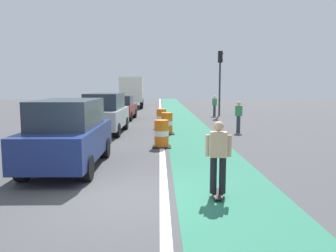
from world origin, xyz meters
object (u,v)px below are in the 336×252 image
(parked_sedan_third, at_px, (121,108))
(traffic_barrel_front, at_px, (162,134))
(traffic_barrel_mid, at_px, (167,124))
(traffic_barrel_back, at_px, (161,119))
(parked_suv_nearest, at_px, (69,134))
(delivery_truck_down_block, at_px, (132,90))
(skateboarder_on_lane, at_px, (218,156))
(traffic_light_corner, at_px, (220,72))
(parked_suv_second, at_px, (105,113))
(pedestrian_waiting, at_px, (239,116))
(pedestrian_crossing, at_px, (215,105))

(parked_sedan_third, height_order, traffic_barrel_front, parked_sedan_third)
(traffic_barrel_mid, xyz_separation_m, traffic_barrel_back, (-0.26, 2.59, 0.00))
(parked_suv_nearest, xyz_separation_m, traffic_barrel_front, (2.78, 3.28, -0.50))
(delivery_truck_down_block, bearing_deg, skateboarder_on_lane, -81.92)
(traffic_barrel_front, xyz_separation_m, traffic_light_corner, (4.73, 13.75, 2.97))
(parked_sedan_third, distance_m, traffic_barrel_back, 5.62)
(skateboarder_on_lane, height_order, parked_sedan_third, parked_sedan_third)
(traffic_barrel_front, bearing_deg, traffic_barrel_mid, 85.34)
(parked_suv_nearest, relative_size, traffic_barrel_front, 4.23)
(parked_suv_second, bearing_deg, traffic_barrel_front, -54.90)
(parked_sedan_third, bearing_deg, traffic_light_corner, 19.98)
(pedestrian_waiting, bearing_deg, traffic_barrel_back, 152.48)
(traffic_light_corner, bearing_deg, pedestrian_crossing, -131.25)
(traffic_barrel_front, height_order, pedestrian_crossing, pedestrian_crossing)
(parked_sedan_third, xyz_separation_m, traffic_barrel_mid, (3.14, -7.41, -0.30))
(parked_suv_nearest, distance_m, traffic_barrel_back, 9.88)
(traffic_barrel_front, distance_m, delivery_truck_down_block, 24.20)
(skateboarder_on_lane, distance_m, traffic_barrel_mid, 9.67)
(skateboarder_on_lane, bearing_deg, traffic_barrel_front, 101.34)
(parked_suv_nearest, bearing_deg, pedestrian_crossing, 66.91)
(parked_suv_second, distance_m, delivery_truck_down_block, 19.92)
(parked_suv_nearest, relative_size, traffic_barrel_mid, 4.23)
(delivery_truck_down_block, distance_m, pedestrian_crossing, 13.05)
(skateboarder_on_lane, xyz_separation_m, traffic_light_corner, (3.52, 19.78, 2.59))
(traffic_barrel_mid, xyz_separation_m, pedestrian_crossing, (3.95, 9.61, 0.33))
(traffic_light_corner, bearing_deg, parked_suv_second, -128.12)
(skateboarder_on_lane, xyz_separation_m, delivery_truck_down_block, (-4.26, 30.01, 0.94))
(parked_sedan_third, bearing_deg, parked_suv_second, -90.14)
(parked_suv_second, relative_size, traffic_barrel_back, 4.28)
(parked_suv_nearest, height_order, parked_sedan_third, parked_suv_nearest)
(delivery_truck_down_block, bearing_deg, traffic_barrel_back, -80.17)
(parked_suv_nearest, distance_m, traffic_barrel_mid, 7.54)
(parked_suv_nearest, distance_m, parked_suv_second, 7.35)
(parked_suv_nearest, height_order, parked_suv_second, same)
(traffic_barrel_mid, relative_size, pedestrian_crossing, 0.68)
(parked_suv_nearest, xyz_separation_m, traffic_barrel_back, (2.81, 9.46, -0.50))
(pedestrian_crossing, distance_m, pedestrian_waiting, 9.10)
(parked_suv_second, distance_m, pedestrian_crossing, 11.56)
(parked_suv_nearest, bearing_deg, delivery_truck_down_block, 90.57)
(skateboarder_on_lane, xyz_separation_m, parked_sedan_third, (-4.06, 17.03, -0.08))
(traffic_barrel_front, xyz_separation_m, pedestrian_waiting, (4.02, 4.10, 0.33))
(traffic_light_corner, relative_size, pedestrian_waiting, 3.17)
(skateboarder_on_lane, relative_size, traffic_barrel_mid, 1.55)
(parked_suv_second, bearing_deg, pedestrian_waiting, 0.21)
(parked_suv_nearest, xyz_separation_m, parked_suv_second, (-0.08, 7.35, 0.00))
(traffic_light_corner, xyz_separation_m, pedestrian_crossing, (-0.49, -0.55, -2.64))
(skateboarder_on_lane, xyz_separation_m, pedestrian_waiting, (2.81, 10.13, -0.05))
(skateboarder_on_lane, xyz_separation_m, parked_suv_second, (-4.07, 10.11, 0.12))
(parked_suv_second, bearing_deg, delivery_truck_down_block, 90.54)
(parked_suv_nearest, bearing_deg, traffic_barrel_front, 49.72)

